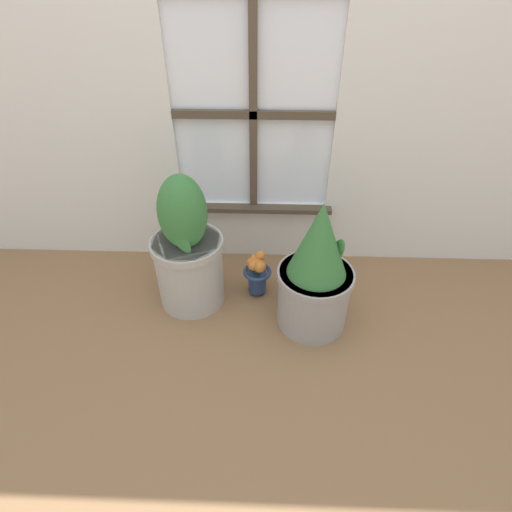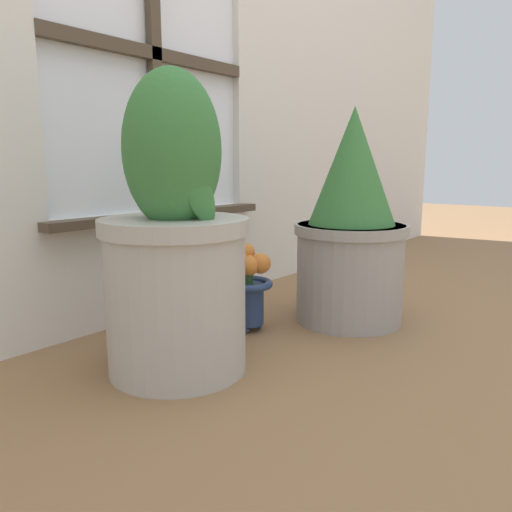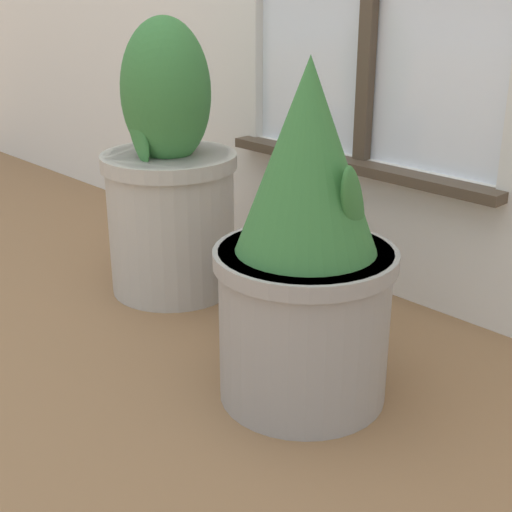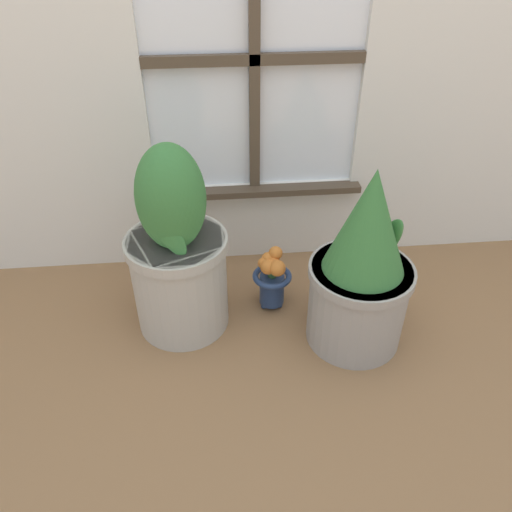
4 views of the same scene
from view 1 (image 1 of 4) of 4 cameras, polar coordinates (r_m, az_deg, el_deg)
The scene contains 4 objects.
ground_plane at distance 1.75m, azimuth -1.22°, elevation -13.11°, with size 10.00×10.00×0.00m, color olive.
potted_plant_left at distance 1.81m, azimuth -9.74°, elevation 0.45°, with size 0.32×0.32×0.66m.
potted_plant_right at distance 1.69m, azimuth 8.56°, elevation -2.59°, with size 0.33×0.33×0.62m.
flower_vase at distance 1.90m, azimuth 0.16°, elevation -2.36°, with size 0.14×0.14×0.24m.
Camera 1 is at (0.08, -1.11, 1.35)m, focal length 28.00 mm.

